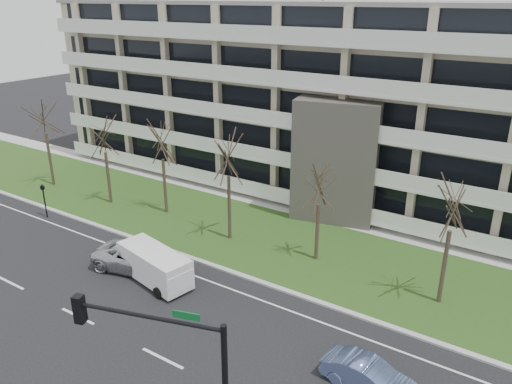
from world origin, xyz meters
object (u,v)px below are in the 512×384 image
Objects in this scene: traffic_signal at (173,367)px; pedestrian_signal at (44,196)px; blue_sedan at (369,376)px; silver_pickup at (140,258)px; white_van at (155,264)px.

traffic_signal is 2.42× the size of pedestrian_signal.
blue_sedan is 0.63× the size of traffic_signal.
pedestrian_signal is (-11.63, 1.73, 0.89)m from silver_pickup.
white_van reaches higher than silver_pickup.
blue_sedan is 9.02m from traffic_signal.
white_van is 2.00× the size of pedestrian_signal.
silver_pickup is 14.53m from traffic_signal.
pedestrian_signal reaches higher than blue_sedan.
white_van is 12.88m from traffic_signal.
blue_sedan is 13.72m from white_van.
silver_pickup is at bearing 124.08° from traffic_signal.
traffic_signal reaches higher than blue_sedan.
blue_sedan is 27.26m from pedestrian_signal.
blue_sedan is 0.77× the size of white_van.
pedestrian_signal is at bearing 86.25° from blue_sedan.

